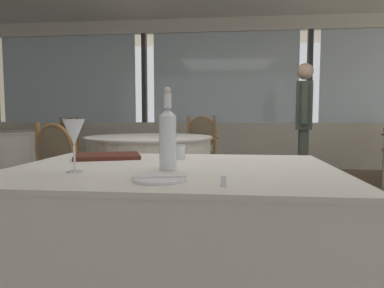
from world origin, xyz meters
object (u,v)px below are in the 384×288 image
object	(u,v)px
dining_chair_1_1	(68,171)
dining_chair_2_1	(64,142)
dining_chair_1_0	(197,146)
wine_glass	(74,133)
diner_person_0	(304,119)
side_plate	(159,179)
menu_book	(107,156)
water_tumbler	(178,152)
water_bottle	(168,137)

from	to	relation	value
dining_chair_1_1	dining_chair_2_1	xyz separation A→B (m)	(-1.41, 2.77, 0.01)
dining_chair_1_0	dining_chair_2_1	world-z (taller)	dining_chair_1_0
wine_glass	diner_person_0	distance (m)	3.66
wine_glass	dining_chair_1_0	world-z (taller)	dining_chair_1_0
dining_chair_1_0	diner_person_0	xyz separation A→B (m)	(1.38, -0.03, 0.36)
dining_chair_1_0	diner_person_0	bearing A→B (deg)	111.01
dining_chair_1_1	diner_person_0	distance (m)	3.02
side_plate	diner_person_0	distance (m)	3.65
menu_book	dining_chair_1_0	bearing A→B (deg)	65.77
water_tumbler	dining_chair_2_1	world-z (taller)	dining_chair_2_1
menu_book	dining_chair_1_0	xyz separation A→B (m)	(0.21, 2.89, -0.20)
dining_chair_1_0	diner_person_0	world-z (taller)	diner_person_0
water_bottle	dining_chair_1_1	size ratio (longest dim) A/B	0.36
menu_book	dining_chair_2_1	distance (m)	4.16
side_plate	wine_glass	xyz separation A→B (m)	(-0.36, 0.13, 0.15)
side_plate	diner_person_0	xyz separation A→B (m)	(1.19, 3.44, 0.17)
water_tumbler	diner_person_0	world-z (taller)	diner_person_0
side_plate	dining_chair_1_1	bearing A→B (deg)	125.47
wine_glass	dining_chair_1_0	xyz separation A→B (m)	(0.18, 3.34, -0.34)
water_bottle	diner_person_0	xyz separation A→B (m)	(1.21, 3.21, 0.04)
dining_chair_1_0	dining_chair_2_1	distance (m)	2.36
menu_book	dining_chair_2_1	size ratio (longest dim) A/B	0.34
wine_glass	water_tumbler	world-z (taller)	wine_glass
dining_chair_1_0	dining_chair_1_1	xyz separation A→B (m)	(-0.84, -2.04, -0.03)
wine_glass	dining_chair_1_1	bearing A→B (deg)	116.91
menu_book	side_plate	bearing A→B (deg)	-76.08
menu_book	dining_chair_1_0	size ratio (longest dim) A/B	0.33
water_tumbler	dining_chair_1_1	world-z (taller)	dining_chair_1_1
side_plate	dining_chair_1_0	size ratio (longest dim) A/B	0.19
wine_glass	menu_book	bearing A→B (deg)	94.14
water_bottle	dining_chair_1_1	xyz separation A→B (m)	(-1.01, 1.20, -0.35)
dining_chair_2_1	diner_person_0	xyz separation A→B (m)	(3.63, -0.76, 0.38)
water_tumbler	dining_chair_1_1	bearing A→B (deg)	139.93
dining_chair_1_1	menu_book	bearing A→B (deg)	-121.15
menu_book	water_tumbler	bearing A→B (deg)	-18.33
menu_book	diner_person_0	xyz separation A→B (m)	(1.59, 2.86, 0.16)
water_bottle	dining_chair_2_1	size ratio (longest dim) A/B	0.35
water_tumbler	menu_book	world-z (taller)	water_tumbler
wine_glass	dining_chair_2_1	world-z (taller)	wine_glass
water_bottle	dining_chair_1_0	distance (m)	3.26
side_plate	menu_book	size ratio (longest dim) A/B	0.56
wine_glass	menu_book	xyz separation A→B (m)	(-0.03, 0.45, -0.14)
side_plate	dining_chair_1_1	distance (m)	1.78
water_tumbler	dining_chair_1_0	bearing A→B (deg)	93.22
menu_book	dining_chair_1_1	world-z (taller)	dining_chair_1_1
wine_glass	dining_chair_2_1	bearing A→B (deg)	116.97
side_plate	menu_book	distance (m)	0.71
water_bottle	dining_chair_1_0	bearing A→B (deg)	93.08
water_bottle	diner_person_0	bearing A→B (deg)	69.39
diner_person_0	dining_chair_1_1	bearing A→B (deg)	-125.85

